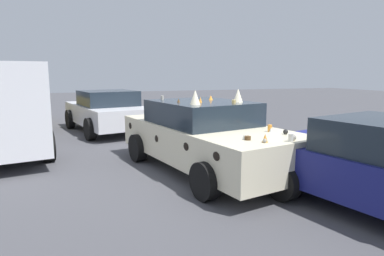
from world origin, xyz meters
TOP-DOWN VIEW (x-y plane):
  - ground_plane at (0.00, 0.00)m, footprint 60.00×60.00m
  - art_car_decorated at (0.03, 0.01)m, footprint 4.75×2.76m
  - parked_sedan_far_left at (7.70, 4.88)m, footprint 4.64×2.44m
  - parked_sedan_near_left at (5.41, 1.50)m, footprint 4.49×2.76m

SIDE VIEW (x-z plane):
  - ground_plane at x=0.00m, z-range 0.00..0.00m
  - parked_sedan_far_left at x=7.70m, z-range -0.01..1.40m
  - parked_sedan_near_left at x=5.41m, z-range 0.00..1.41m
  - art_car_decorated at x=0.03m, z-range -0.12..1.57m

